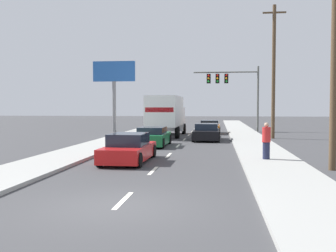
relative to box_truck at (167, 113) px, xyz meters
The scene contains 14 objects.
ground_plane 2.89m from the box_truck, 34.67° to the left, with size 140.00×140.00×0.00m, color #3D3D3F.
sidewalk_right 7.89m from the box_truck, 29.59° to the right, with size 2.71×80.00×0.14m, color #9E9E99.
sidewalk_left 5.26m from the box_truck, 129.74° to the right, with size 2.71×80.00×0.14m, color #9E9E99.
lane_markings 2.69m from the box_truck, 19.82° to the right, with size 0.14×57.00×0.01m.
box_truck is the anchor object (origin of this frame).
car_green 8.57m from the box_truck, 88.80° to the right, with size 1.93×4.31×1.23m.
car_red 15.83m from the box_truck, 89.11° to the right, with size 1.94×4.56×1.31m.
car_orange 5.50m from the box_truck, 48.03° to the left, with size 2.00×4.25×1.25m.
car_black 5.23m from the box_truck, 46.54° to the right, with size 2.01×4.60×1.26m.
traffic_signal_mast 9.90m from the box_truck, 55.53° to the left, with size 6.65×0.69×6.62m.
utility_pole_near 19.45m from the box_truck, 62.82° to the right, with size 1.80×0.28×9.02m.
utility_pole_mid 9.39m from the box_truck, ahead, with size 1.80×0.28×10.47m.
roadside_billboard 8.56m from the box_truck, 138.57° to the left, with size 4.25×0.36×7.03m.
pedestrian_near_corner 16.47m from the box_truck, 66.81° to the right, with size 0.38×0.38×1.66m.
Camera 1 is at (2.50, -9.69, 2.52)m, focal length 42.50 mm.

